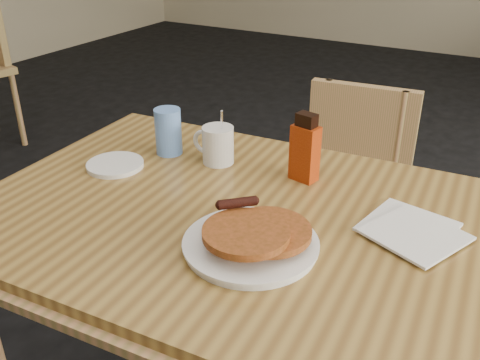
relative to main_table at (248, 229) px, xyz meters
name	(u,v)px	position (x,y,z in m)	size (l,w,h in m)	color
main_table	(248,229)	(0.00, 0.00, 0.00)	(1.34, 0.95, 0.75)	olive
chair_main_far	(348,184)	(0.00, 0.73, -0.22)	(0.40, 0.41, 0.83)	tan
pancake_plate	(251,239)	(0.07, -0.12, 0.06)	(0.27, 0.27, 0.08)	white
coffee_mug	(217,144)	(-0.20, 0.20, 0.09)	(0.12, 0.08, 0.16)	white
syrup_bottle	(305,150)	(0.04, 0.22, 0.12)	(0.07, 0.06, 0.17)	maroon
napkin_stack	(412,230)	(0.34, 0.10, 0.05)	(0.24, 0.25, 0.01)	silver
blue_tumbler	(168,131)	(-0.35, 0.18, 0.10)	(0.07, 0.07, 0.13)	#5F8FE0
side_saucer	(115,165)	(-0.42, 0.04, 0.05)	(0.15, 0.15, 0.01)	white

